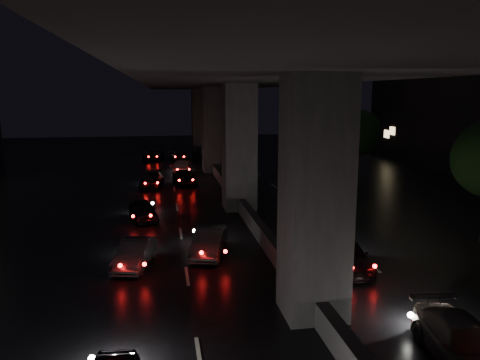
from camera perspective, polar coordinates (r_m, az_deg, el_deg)
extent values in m
plane|color=black|center=(25.78, 1.74, -6.12)|extent=(120.00, 120.00, 0.00)
cube|color=#323234|center=(15.40, 9.12, -2.25)|extent=(2.00, 2.00, 8.00)
cube|color=#323234|center=(29.81, -0.10, 4.00)|extent=(2.00, 2.00, 8.00)
cube|color=#323234|center=(44.62, -3.28, 6.14)|extent=(2.00, 2.00, 8.00)
cube|color=#323234|center=(59.52, -4.89, 7.20)|extent=(2.00, 2.00, 8.00)
cube|color=black|center=(29.66, -0.10, 13.16)|extent=(12.00, 80.00, 1.50)
cube|color=#323234|center=(29.36, -11.77, 15.42)|extent=(0.40, 80.00, 1.00)
cube|color=#323234|center=(31.22, 10.84, 15.15)|extent=(0.40, 80.00, 1.00)
cube|color=#323234|center=(30.43, -0.10, -2.70)|extent=(0.45, 70.00, 0.85)
cube|color=black|center=(54.51, 26.62, 9.53)|extent=(12.00, 22.00, 15.00)
cylinder|color=black|center=(39.99, 13.95, 1.59)|extent=(0.44, 0.44, 2.80)
sphere|color=black|center=(39.67, 14.12, 5.63)|extent=(3.80, 3.80, 3.80)
cylinder|color=black|center=(54.90, 7.32, 4.15)|extent=(0.44, 0.44, 2.80)
sphere|color=black|center=(54.67, 7.39, 7.10)|extent=(3.80, 3.80, 3.80)
cylinder|color=#2D2D33|center=(45.37, 11.69, 6.64)|extent=(0.18, 0.18, 9.00)
cube|color=#2D2D33|center=(44.92, 10.56, 12.26)|extent=(2.40, 0.10, 0.10)
sphere|color=orange|center=(44.56, 9.19, 12.06)|extent=(0.44, 0.44, 0.44)
imported|color=#534D48|center=(14.91, 25.59, -17.56)|extent=(2.17, 4.33, 1.21)
imported|color=black|center=(20.73, 12.85, -8.92)|extent=(1.97, 4.06, 1.14)
imported|color=#262529|center=(20.94, -12.72, -8.72)|extent=(1.91, 3.61, 1.13)
imported|color=#252628|center=(21.90, -3.79, -7.49)|extent=(2.19, 3.93, 1.23)
imported|color=black|center=(28.25, -11.74, -3.64)|extent=(2.08, 3.61, 1.15)
imported|color=black|center=(37.85, -10.70, -0.06)|extent=(2.14, 4.04, 1.12)
imported|color=black|center=(38.43, -6.75, 0.32)|extent=(2.23, 3.95, 1.27)
imported|color=#57504B|center=(43.67, -7.04, 1.51)|extent=(2.02, 3.94, 1.24)
imported|color=black|center=(52.59, -7.44, 2.96)|extent=(2.12, 4.17, 1.13)
imported|color=black|center=(53.24, -10.55, 2.93)|extent=(2.71, 4.18, 1.07)
imported|color=#47494D|center=(51.76, -0.59, 3.01)|extent=(2.41, 4.00, 1.27)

